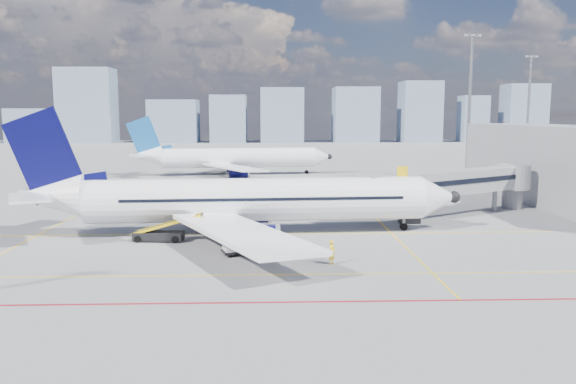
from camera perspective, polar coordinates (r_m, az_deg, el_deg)
name	(u,v)px	position (r m, az deg, el deg)	size (l,w,h in m)	color
ground	(243,254)	(46.60, -4.57, -6.34)	(420.00, 420.00, 0.00)	gray
apron_markings	(233,267)	(42.85, -5.58, -7.61)	(90.00, 35.12, 0.01)	yellow
jet_bridge	(458,183)	(66.06, 16.93, 0.85)	(23.55, 15.78, 6.30)	#9B9EA4
terminal_block	(561,165)	(80.80, 25.98, 2.52)	(10.00, 42.00, 10.00)	#9B9EA4
floodlight_mast_ne	(470,102)	(106.37, 17.96, 8.66)	(3.20, 0.61, 25.45)	slate
floodlight_mast_far	(528,106)	(149.04, 23.24, 8.07)	(3.20, 0.61, 25.45)	slate
distant_skyline	(256,115)	(235.19, -3.26, 7.86)	(244.72, 15.95, 30.20)	slate
main_aircraft	(238,201)	(54.10, -5.11, -0.88)	(43.38, 37.77, 12.65)	white
second_aircraft	(231,158)	(107.34, -5.86, 3.44)	(38.71, 33.67, 11.32)	white
baggage_tug	(263,248)	(45.68, -2.55, -5.68)	(2.34, 1.62, 1.52)	white
cargo_dolly	(244,241)	(46.41, -4.49, -5.03)	(3.91, 2.64, 1.97)	black
belt_loader	(160,234)	(52.39, -12.84, -4.16)	(6.48, 2.08, 2.61)	black
ramp_worker	(332,252)	(43.38, 4.50, -6.13)	(0.69, 0.45, 1.88)	yellow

